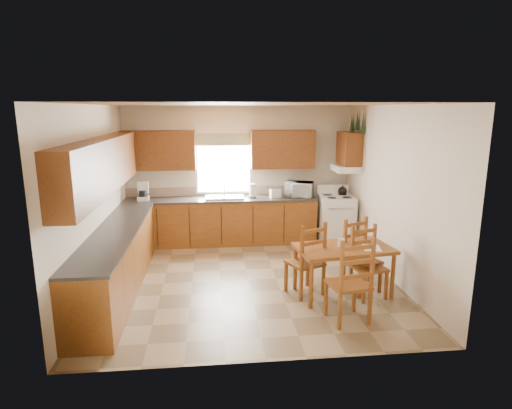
{
  "coord_description": "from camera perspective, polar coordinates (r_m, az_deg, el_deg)",
  "views": [
    {
      "loc": [
        -0.54,
        -6.3,
        2.64
      ],
      "look_at": [
        0.15,
        0.3,
        1.15
      ],
      "focal_mm": 30.0,
      "sensor_mm": 36.0,
      "label": 1
    }
  ],
  "objects": [
    {
      "name": "pine_decal_c",
      "position": [
        8.72,
        12.64,
        10.65
      ],
      "size": [
        0.22,
        0.22,
        0.36
      ],
      "primitive_type": "cone",
      "color": "#183B1E",
      "rests_on": "wall_right"
    },
    {
      "name": "wall_right",
      "position": [
        7.01,
        17.61,
        1.45
      ],
      "size": [
        4.5,
        4.5,
        0.0
      ],
      "primitive_type": "plane",
      "color": "beige",
      "rests_on": "floor"
    },
    {
      "name": "microwave",
      "position": [
        8.57,
        5.79,
        2.03
      ],
      "size": [
        0.59,
        0.51,
        0.3
      ],
      "primitive_type": "imported",
      "rotation": [
        0.0,
        0.0,
        -0.36
      ],
      "color": "silver",
      "rests_on": "counter_back"
    },
    {
      "name": "dining_table",
      "position": [
        6.36,
        11.49,
        -8.62
      ],
      "size": [
        1.43,
        0.94,
        0.72
      ],
      "primitive_type": "cube",
      "rotation": [
        0.0,
        0.0,
        0.14
      ],
      "color": "brown",
      "rests_on": "floor"
    },
    {
      "name": "upper_cab_back_left",
      "position": [
        8.48,
        -12.87,
        7.03
      ],
      "size": [
        1.41,
        0.33,
        0.75
      ],
      "primitive_type": "cube",
      "color": "brown",
      "rests_on": "wall_back"
    },
    {
      "name": "ceiling",
      "position": [
        6.32,
        -1.1,
        13.2
      ],
      "size": [
        4.5,
        4.5,
        0.0
      ],
      "primitive_type": "plane",
      "color": "brown",
      "rests_on": "floor"
    },
    {
      "name": "counter_left",
      "position": [
        6.54,
        -18.22,
        -3.42
      ],
      "size": [
        0.63,
        3.6,
        0.04
      ],
      "primitive_type": "cube",
      "color": "#373431",
      "rests_on": "lower_cab_left"
    },
    {
      "name": "paper_towel",
      "position": [
        8.43,
        -0.52,
        1.85
      ],
      "size": [
        0.13,
        0.13,
        0.28
      ],
      "primitive_type": "cylinder",
      "rotation": [
        0.0,
        0.0,
        0.07
      ],
      "color": "white",
      "rests_on": "counter_back"
    },
    {
      "name": "table_paper",
      "position": [
        6.29,
        15.17,
        -5.59
      ],
      "size": [
        0.29,
        0.35,
        0.0
      ],
      "primitive_type": "cube",
      "rotation": [
        0.0,
        0.0,
        -0.19
      ],
      "color": "white",
      "rests_on": "dining_table"
    },
    {
      "name": "wall_front",
      "position": [
        4.28,
        1.57,
        -4.87
      ],
      "size": [
        4.5,
        4.5,
        0.0
      ],
      "primitive_type": "plane",
      "color": "beige",
      "rests_on": "floor"
    },
    {
      "name": "upper_cab_stove",
      "position": [
        8.4,
        12.32,
        7.32
      ],
      "size": [
        0.33,
        0.62,
        0.62
      ],
      "primitive_type": "cube",
      "color": "brown",
      "rests_on": "wall_right"
    },
    {
      "name": "coffeemaker",
      "position": [
        8.47,
        -14.84,
        1.65
      ],
      "size": [
        0.24,
        0.27,
        0.33
      ],
      "primitive_type": "cube",
      "rotation": [
        0.0,
        0.0,
        0.23
      ],
      "color": "silver",
      "rests_on": "counter_back"
    },
    {
      "name": "stove",
      "position": [
        8.58,
        10.62,
        -2.16
      ],
      "size": [
        0.69,
        0.71,
        0.96
      ],
      "primitive_type": "cube",
      "rotation": [
        0.0,
        0.0,
        -0.07
      ],
      "color": "silver",
      "rests_on": "floor"
    },
    {
      "name": "toaster",
      "position": [
        8.47,
        2.57,
        1.5
      ],
      "size": [
        0.23,
        0.17,
        0.16
      ],
      "primitive_type": "cube",
      "rotation": [
        0.0,
        0.0,
        0.23
      ],
      "color": "silver",
      "rests_on": "counter_back"
    },
    {
      "name": "range_hood",
      "position": [
        8.43,
        11.88,
        4.75
      ],
      "size": [
        0.44,
        0.62,
        0.12
      ],
      "primitive_type": "cube",
      "color": "silver",
      "rests_on": "wall_right"
    },
    {
      "name": "window_frame",
      "position": [
        8.59,
        -4.34,
        5.33
      ],
      "size": [
        1.13,
        0.02,
        1.18
      ],
      "primitive_type": "cube",
      "color": "silver",
      "rests_on": "wall_back"
    },
    {
      "name": "upper_cab_left",
      "position": [
        6.39,
        -19.99,
        4.84
      ],
      "size": [
        0.33,
        3.6,
        0.75
      ],
      "primitive_type": "cube",
      "color": "brown",
      "rests_on": "wall_left"
    },
    {
      "name": "upper_cab_back_right",
      "position": [
        8.54,
        3.54,
        7.36
      ],
      "size": [
        1.25,
        0.33,
        0.75
      ],
      "primitive_type": "cube",
      "color": "brown",
      "rests_on": "wall_back"
    },
    {
      "name": "chair_far_right",
      "position": [
        6.3,
        14.86,
        -7.57
      ],
      "size": [
        0.51,
        0.49,
        1.01
      ],
      "primitive_type": "cube",
      "rotation": [
        0.0,
        0.0,
        0.24
      ],
      "color": "brown",
      "rests_on": "floor"
    },
    {
      "name": "window_valance",
      "position": [
        8.51,
        -4.39,
        8.65
      ],
      "size": [
        1.19,
        0.01,
        0.24
      ],
      "primitive_type": "cube",
      "color": "#455831",
      "rests_on": "wall_back"
    },
    {
      "name": "chair_near_right",
      "position": [
        6.23,
        6.56,
        -7.11
      ],
      "size": [
        0.59,
        0.58,
        1.08
      ],
      "primitive_type": "cube",
      "rotation": [
        0.0,
        0.0,
        3.57
      ],
      "color": "brown",
      "rests_on": "floor"
    },
    {
      "name": "pine_decal_a",
      "position": [
        8.11,
        14.08,
        10.45
      ],
      "size": [
        0.22,
        0.22,
        0.36
      ],
      "primitive_type": "cone",
      "color": "#183B1E",
      "rests_on": "wall_right"
    },
    {
      "name": "lower_cab_back",
      "position": [
        8.54,
        -4.67,
        -2.32
      ],
      "size": [
        3.75,
        0.6,
        0.88
      ],
      "primitive_type": "cube",
      "color": "brown",
      "rests_on": "floor"
    },
    {
      "name": "lower_cab_left",
      "position": [
        6.68,
        -17.94,
        -7.21
      ],
      "size": [
        0.6,
        3.6,
        0.88
      ],
      "primitive_type": "cube",
      "color": "brown",
      "rests_on": "floor"
    },
    {
      "name": "backsplash",
      "position": [
        8.69,
        -4.78,
        1.81
      ],
      "size": [
        3.75,
        0.01,
        0.18
      ],
      "primitive_type": "cube",
      "color": "gray",
      "rests_on": "counter_back"
    },
    {
      "name": "chair_near_left",
      "position": [
        5.55,
        12.23,
        -9.66
      ],
      "size": [
        0.54,
        0.52,
        1.12
      ],
      "primitive_type": "cube",
      "rotation": [
        0.0,
        0.0,
        3.32
      ],
      "color": "brown",
      "rests_on": "floor"
    },
    {
      "name": "floor",
      "position": [
        6.85,
        -1.0,
        -10.01
      ],
      "size": [
        4.5,
        4.5,
        0.0
      ],
      "primitive_type": "plane",
      "color": "#836D4D",
      "rests_on": "ground"
    },
    {
      "name": "counter_back",
      "position": [
        8.43,
        -4.72,
        0.7
      ],
      "size": [
        3.75,
        0.63,
        0.04
      ],
      "primitive_type": "cube",
      "color": "#373431",
      "rests_on": "lower_cab_back"
    },
    {
      "name": "pine_decal_b",
      "position": [
        8.41,
        13.35,
        10.83
      ],
      "size": [
        0.22,
        0.22,
        0.36
      ],
      "primitive_type": "cone",
      "color": "#183B1E",
      "rests_on": "wall_right"
    },
    {
      "name": "table_card",
      "position": [
        6.22,
        11.29,
        -4.99
      ],
      "size": [
        0.1,
        0.03,
        0.13
      ],
      "primitive_type": "cube",
      "rotation": [
        0.0,
        0.0,
        -0.09
      ],
      "color": "white",
      "rests_on": "dining_table"
    },
    {
      "name": "chair_far_left",
      "position": [
        6.48,
        14.04,
        -6.74
      ],
      "size": [
        0.57,
        0.56,
        1.06
      ],
      "primitive_type": "cube",
      "rotation": [
        0.0,
        0.0,
        0.37
      ],
      "color": "brown",
      "rests_on": "floor"
    },
    {
      "name": "wall_back",
      "position": [
        8.66,
        -2.34,
        4.08
      ],
      "size": [
        4.5,
        4.5,
        0.0
      ],
      "primitive_type": "plane",
      "color": "beige",
      "rests_on": "floor"
    },
    {
      "name": "sink_basin",
      "position": [
        8.42,
        -4.22,
        0.98
      ],
      "size": [
        0.75,
        0.45,
        0.04
      ],
      "primitive_type": "cube",
      "color": "silver",
      "rests_on": "counter_back"
    },
    {
      "name": "wall_left",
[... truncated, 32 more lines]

